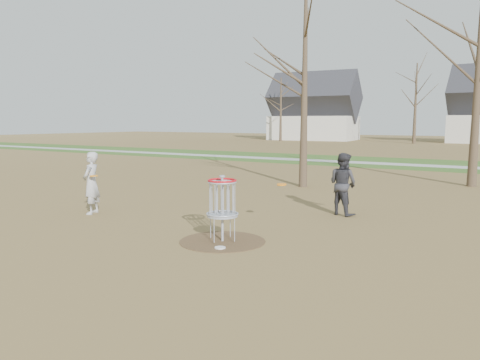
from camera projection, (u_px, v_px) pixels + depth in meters
name	position (u px, v px, depth m)	size (l,w,h in m)	color
ground	(222.00, 241.00, 9.74)	(160.00, 160.00, 0.00)	brown
green_band	(422.00, 164.00, 27.45)	(160.00, 8.00, 0.01)	#2D5119
footpath	(419.00, 165.00, 26.60)	(160.00, 1.50, 0.01)	#9E9E99
dirt_circle	(222.00, 241.00, 9.74)	(1.80, 1.80, 0.01)	#47331E
player_standing	(91.00, 183.00, 12.58)	(0.61, 0.40, 1.68)	#ADADAD
player_throwing	(343.00, 184.00, 12.45)	(0.81, 0.63, 1.67)	#2E2E33
disc_grounded	(220.00, 248.00, 9.19)	(0.22, 0.22, 0.02)	white
discs_in_play	(186.00, 180.00, 11.55)	(5.10, 1.52, 0.06)	orange
disc_golf_basket	(222.00, 198.00, 9.63)	(0.64, 0.64, 1.35)	#9EA3AD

